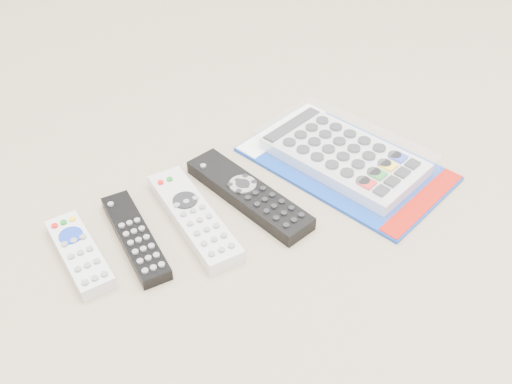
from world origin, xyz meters
TOP-DOWN VIEW (x-y plane):
  - remote_small_grey at (-0.21, 0.03)m, footprint 0.06×0.15m
  - remote_slim_black at (-0.13, 0.02)m, footprint 0.07×0.18m
  - remote_silver_dvd at (-0.05, 0.00)m, footprint 0.08×0.21m
  - remote_large_black at (0.04, -0.00)m, footprint 0.08×0.23m
  - jumbo_remote_packaged at (0.22, -0.02)m, footprint 0.24×0.35m

SIDE VIEW (x-z plane):
  - remote_slim_black at x=-0.13m, z-range 0.00..0.02m
  - remote_small_grey at x=-0.21m, z-range 0.00..0.02m
  - remote_silver_dvd at x=-0.05m, z-range 0.00..0.02m
  - remote_large_black at x=0.04m, z-range 0.00..0.02m
  - jumbo_remote_packaged at x=0.22m, z-range 0.00..0.04m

